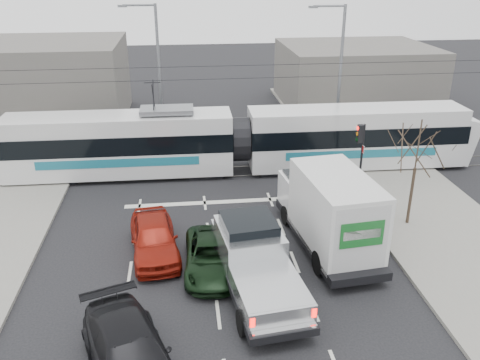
{
  "coord_description": "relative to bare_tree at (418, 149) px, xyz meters",
  "views": [
    {
      "loc": [
        -2.62,
        -17.47,
        11.42
      ],
      "look_at": [
        -0.04,
        4.59,
        1.8
      ],
      "focal_mm": 38.0,
      "sensor_mm": 36.0,
      "label": 1
    }
  ],
  "objects": [
    {
      "name": "box_truck",
      "position": [
        -4.27,
        -1.48,
        -2.04
      ],
      "size": [
        3.18,
        7.33,
        3.55
      ],
      "rotation": [
        0.0,
        0.0,
        0.11
      ],
      "color": "black",
      "rests_on": "ground"
    },
    {
      "name": "red_car",
      "position": [
        -11.65,
        -1.19,
        -3.0
      ],
      "size": [
        2.45,
        4.86,
        1.59
      ],
      "primitive_type": "imported",
      "rotation": [
        0.0,
        0.0,
        0.13
      ],
      "color": "maroon",
      "rests_on": "ground"
    },
    {
      "name": "rails",
      "position": [
        -7.6,
        7.5,
        -3.78
      ],
      "size": [
        60.0,
        1.6,
        0.03
      ],
      "primitive_type": "cube",
      "color": "#33302D",
      "rests_on": "ground"
    },
    {
      "name": "catenary",
      "position": [
        -7.6,
        7.5,
        0.09
      ],
      "size": [
        60.0,
        0.2,
        7.0
      ],
      "color": "black",
      "rests_on": "ground"
    },
    {
      "name": "building_left",
      "position": [
        -21.6,
        19.5,
        -0.79
      ],
      "size": [
        14.0,
        10.0,
        6.0
      ],
      "primitive_type": "cube",
      "color": "#65605C",
      "rests_on": "ground"
    },
    {
      "name": "building_right",
      "position": [
        4.4,
        21.5,
        -1.29
      ],
      "size": [
        12.0,
        10.0,
        5.0
      ],
      "primitive_type": "cube",
      "color": "#65605C",
      "rests_on": "ground"
    },
    {
      "name": "silver_pickup",
      "position": [
        -7.81,
        -3.95,
        -2.58
      ],
      "size": [
        3.08,
        6.93,
        2.44
      ],
      "rotation": [
        0.0,
        0.0,
        0.12
      ],
      "color": "black",
      "rests_on": "ground"
    },
    {
      "name": "dark_car",
      "position": [
        -12.07,
        -8.08,
        -3.01
      ],
      "size": [
        3.88,
        5.79,
        1.56
      ],
      "primitive_type": "imported",
      "rotation": [
        0.0,
        0.0,
        0.35
      ],
      "color": "black",
      "rests_on": "ground"
    },
    {
      "name": "traffic_signal",
      "position": [
        -1.13,
        4.0,
        -1.05
      ],
      "size": [
        0.44,
        0.44,
        3.6
      ],
      "color": "black",
      "rests_on": "ground"
    },
    {
      "name": "street_lamp_near",
      "position": [
        -0.29,
        11.5,
        1.32
      ],
      "size": [
        2.38,
        0.25,
        9.0
      ],
      "color": "slate",
      "rests_on": "ground"
    },
    {
      "name": "sidewalk_right",
      "position": [
        1.4,
        -2.5,
        -3.72
      ],
      "size": [
        6.0,
        60.0,
        0.15
      ],
      "primitive_type": "cube",
      "color": "gray",
      "rests_on": "ground"
    },
    {
      "name": "navy_pickup",
      "position": [
        -3.7,
        1.05,
        -2.63
      ],
      "size": [
        3.82,
        5.96,
        2.36
      ],
      "rotation": [
        0.0,
        0.0,
        0.35
      ],
      "color": "black",
      "rests_on": "ground"
    },
    {
      "name": "ground",
      "position": [
        -7.6,
        -2.5,
        -3.79
      ],
      "size": [
        120.0,
        120.0,
        0.0
      ],
      "primitive_type": "plane",
      "color": "black",
      "rests_on": "ground"
    },
    {
      "name": "bare_tree",
      "position": [
        0.0,
        0.0,
        0.0
      ],
      "size": [
        2.4,
        2.4,
        5.0
      ],
      "color": "#47382B",
      "rests_on": "ground"
    },
    {
      "name": "street_lamp_far",
      "position": [
        -11.79,
        13.5,
        1.32
      ],
      "size": [
        2.38,
        0.25,
        9.0
      ],
      "color": "slate",
      "rests_on": "ground"
    },
    {
      "name": "green_car",
      "position": [
        -9.34,
        -2.66,
        -3.16
      ],
      "size": [
        2.28,
        4.6,
        1.26
      ],
      "primitive_type": "imported",
      "rotation": [
        0.0,
        0.0,
        -0.04
      ],
      "color": "black",
      "rests_on": "ground"
    },
    {
      "name": "tram",
      "position": [
        -7.04,
        7.57,
        -1.89
      ],
      "size": [
        26.33,
        2.96,
        5.37
      ],
      "rotation": [
        0.0,
        0.0,
        -0.01
      ],
      "color": "silver",
      "rests_on": "ground"
    }
  ]
}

